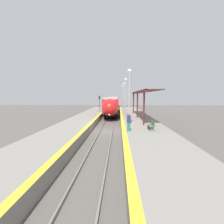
% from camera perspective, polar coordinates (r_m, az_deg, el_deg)
% --- Properties ---
extents(ground_plane, '(120.00, 120.00, 0.00)m').
position_cam_1_polar(ground_plane, '(20.43, -1.88, -6.35)').
color(ground_plane, '#56514C').
extents(rail_left, '(0.08, 90.00, 0.15)m').
position_cam_1_polar(rail_left, '(20.47, -3.90, -6.12)').
color(rail_left, slate).
rests_on(rail_left, ground_plane).
extents(rail_right, '(0.08, 90.00, 0.15)m').
position_cam_1_polar(rail_right, '(20.37, 0.15, -6.16)').
color(rail_right, slate).
rests_on(rail_right, ground_plane).
extents(train, '(2.81, 48.38, 3.82)m').
position_cam_1_polar(train, '(50.59, 0.54, 3.06)').
color(train, black).
rests_on(train, ground_plane).
extents(platform_right, '(4.78, 64.00, 0.86)m').
position_cam_1_polar(platform_right, '(20.47, 9.73, -5.18)').
color(platform_right, gray).
rests_on(platform_right, ground_plane).
extents(platform_left, '(4.16, 64.00, 0.86)m').
position_cam_1_polar(platform_left, '(20.96, -12.36, -4.98)').
color(platform_left, gray).
rests_on(platform_left, ground_plane).
extents(platform_bench, '(0.44, 1.72, 0.89)m').
position_cam_1_polar(platform_bench, '(17.18, 12.77, -4.16)').
color(platform_bench, '#4C6B4C').
rests_on(platform_bench, platform_right).
extents(person_waiting, '(0.36, 0.22, 1.66)m').
position_cam_1_polar(person_waiting, '(16.24, 5.51, -3.24)').
color(person_waiting, '#1E604C').
rests_on(person_waiting, platform_right).
extents(railway_signal, '(0.28, 0.28, 4.15)m').
position_cam_1_polar(railway_signal, '(36.08, -4.14, 2.75)').
color(railway_signal, '#59595E').
rests_on(railway_signal, ground_plane).
extents(lamppost_near, '(0.36, 0.20, 6.10)m').
position_cam_1_polar(lamppost_near, '(18.99, 5.64, 5.82)').
color(lamppost_near, '#9E9EA3').
rests_on(lamppost_near, platform_right).
extents(lamppost_mid, '(0.36, 0.20, 6.10)m').
position_cam_1_polar(lamppost_mid, '(28.33, 4.49, 5.62)').
color(lamppost_mid, '#9E9EA3').
rests_on(lamppost_mid, platform_right).
extents(lamppost_far, '(0.36, 0.20, 6.10)m').
position_cam_1_polar(lamppost_far, '(37.67, 3.91, 5.52)').
color(lamppost_far, '#9E9EA3').
rests_on(lamppost_far, platform_right).
extents(lamppost_farthest, '(0.36, 0.20, 6.10)m').
position_cam_1_polar(lamppost_farthest, '(47.02, 3.56, 5.46)').
color(lamppost_farthest, '#9E9EA3').
rests_on(lamppost_farthest, platform_right).
extents(station_canopy, '(2.02, 16.70, 3.99)m').
position_cam_1_polar(station_canopy, '(26.69, 9.56, 6.18)').
color(station_canopy, '#511E19').
rests_on(station_canopy, platform_right).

